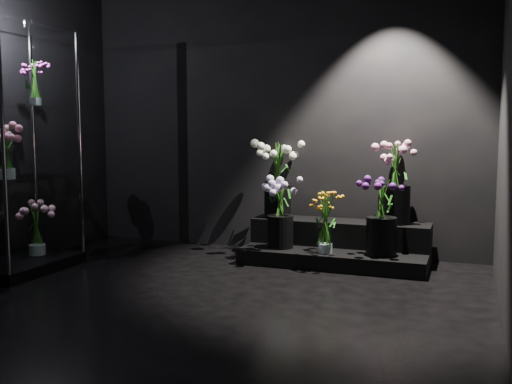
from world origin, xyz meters
The scene contains 12 objects.
floor centered at (0.00, 0.00, 0.00)m, with size 4.00×4.00×0.00m, color black.
wall_back centered at (0.00, 2.00, 1.40)m, with size 4.00×4.00×0.00m, color black.
display_riser centered at (0.68, 1.68, 0.15)m, with size 1.61×0.72×0.36m.
display_case centered at (-1.71, 0.41, 1.01)m, with size 0.55×0.92×2.02m.
bouquet_orange_bells centered at (0.65, 1.37, 0.40)m, with size 0.26×0.26×0.52m.
bouquet_lilac centered at (0.21, 1.46, 0.49)m, with size 0.41×0.41×0.62m.
bouquet_purple centered at (1.10, 1.46, 0.48)m, with size 0.40×0.40×0.64m.
bouquet_cream_roses centered at (0.09, 1.76, 0.77)m, with size 0.50×0.50×0.70m.
bouquet_pink_roses centered at (1.17, 1.78, 0.75)m, with size 0.37×0.37×0.70m.
bouquet_case_pink centered at (-1.69, 0.23, 1.01)m, with size 0.37×0.37×0.43m.
bouquet_case_magenta centered at (-1.67, 0.58, 1.58)m, with size 0.27×0.27×0.37m.
bouquet_case_base_pink centered at (-1.74, 0.60, 0.33)m, with size 0.37×0.37×0.45m.
Camera 1 is at (1.78, -3.31, 1.16)m, focal length 40.00 mm.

